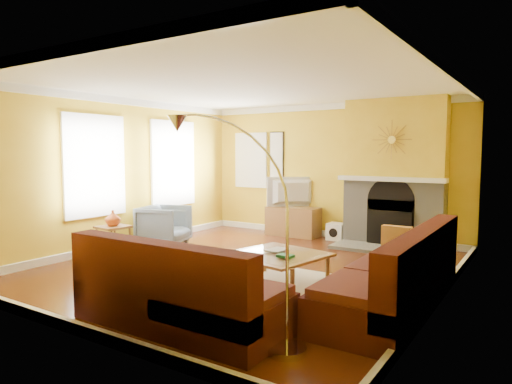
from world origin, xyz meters
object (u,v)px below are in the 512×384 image
Objects in this scene: coffee_table at (277,269)px; media_console at (293,221)px; sectional_sofa at (287,261)px; armchair at (164,225)px; arc_lamp at (233,228)px; side_table at (114,241)px.

media_console reaches higher than coffee_table.
sectional_sofa reaches higher than armchair.
sectional_sofa is 1.46m from arc_lamp.
coffee_table is 1.93m from arc_lamp.
arc_lamp is (3.58, -2.78, 0.67)m from armchair.
armchair is at bearing 86.45° from side_table.
media_console is at bearing 117.22° from sectional_sofa.
sectional_sofa is at bearing -45.08° from coffee_table.
side_table is 4.09m from arc_lamp.
media_console reaches higher than side_table.
sectional_sofa is 4.08m from media_console.
media_console is at bearing 114.84° from coffee_table.
media_console is (-1.87, 3.63, -0.15)m from sectional_sofa.
sectional_sofa is 4.35× the size of armchair.
armchair is (-3.07, 1.11, 0.16)m from coffee_table.
arc_lamp is at bearing -24.53° from side_table.
side_table is (-0.07, -1.12, -0.12)m from armchair.
side_table reaches higher than coffee_table.
sectional_sofa is 0.55m from coffee_table.
arc_lamp is (3.65, -1.67, 0.78)m from side_table.
coffee_table is at bearing -125.06° from armchair.
side_table is at bearing 174.39° from sectional_sofa.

